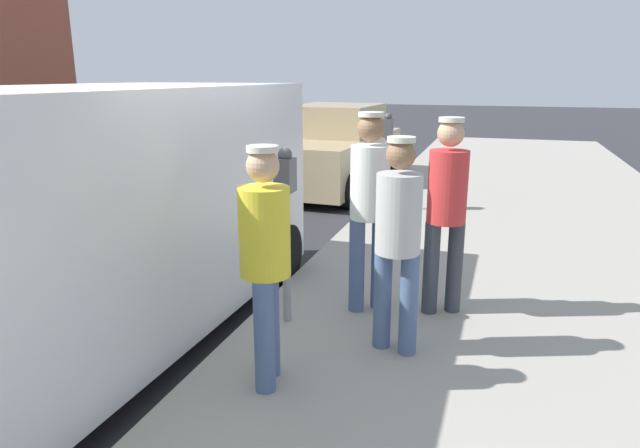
% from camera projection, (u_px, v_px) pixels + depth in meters
% --- Properties ---
extents(ground_plane, '(80.00, 80.00, 0.00)m').
position_uv_depth(ground_plane, '(138.00, 329.00, 5.10)').
color(ground_plane, '#2D2D33').
extents(sidewalk_slab, '(5.00, 32.00, 0.15)m').
position_uv_depth(sidewalk_slab, '(551.00, 384.00, 4.05)').
color(sidewalk_slab, '#9E998E').
rests_on(sidewalk_slab, ground).
extents(parking_meter_near, '(0.14, 0.18, 1.52)m').
position_uv_depth(parking_meter_near, '(286.00, 206.00, 4.66)').
color(parking_meter_near, gray).
rests_on(parking_meter_near, sidewalk_slab).
extents(parking_meter_far, '(0.14, 0.18, 1.52)m').
position_uv_depth(parking_meter_far, '(387.00, 145.00, 8.71)').
color(parking_meter_far, gray).
rests_on(parking_meter_far, sidewalk_slab).
extents(pedestrian_in_gray, '(0.35, 0.34, 1.66)m').
position_uv_depth(pedestrian_in_gray, '(398.00, 233.00, 4.16)').
color(pedestrian_in_gray, '#4C608C').
rests_on(pedestrian_in_gray, sidewalk_slab).
extents(pedestrian_in_white, '(0.34, 0.34, 1.78)m').
position_uv_depth(pedestrian_in_white, '(369.00, 199.00, 4.91)').
color(pedestrian_in_white, '#4C608C').
rests_on(pedestrian_in_white, sidewalk_slab).
extents(pedestrian_in_red, '(0.34, 0.34, 1.75)m').
position_uv_depth(pedestrian_in_red, '(447.00, 204.00, 4.86)').
color(pedestrian_in_red, '#383D47').
rests_on(pedestrian_in_red, sidewalk_slab).
extents(pedestrian_in_yellow, '(0.34, 0.35, 1.66)m').
position_uv_depth(pedestrian_in_yellow, '(265.00, 253.00, 3.70)').
color(pedestrian_in_yellow, '#4C608C').
rests_on(pedestrian_in_yellow, sidewalk_slab).
extents(parked_van, '(2.22, 5.24, 2.15)m').
position_uv_depth(parked_van, '(61.00, 221.00, 4.29)').
color(parked_van, white).
rests_on(parked_van, ground).
extents(parked_sedan_ahead, '(2.12, 4.48, 1.65)m').
position_uv_depth(parked_sedan_ahead, '(333.00, 151.00, 11.33)').
color(parked_sedan_ahead, tan).
rests_on(parked_sedan_ahead, ground).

